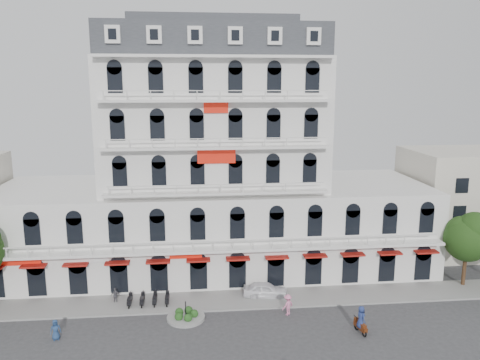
% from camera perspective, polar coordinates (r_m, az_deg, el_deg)
% --- Properties ---
extents(ground, '(120.00, 120.00, 0.00)m').
position_cam_1_polar(ground, '(36.26, -1.68, -20.80)').
color(ground, '#38383A').
rests_on(ground, ground).
extents(sidewalk, '(53.00, 4.00, 0.16)m').
position_cam_1_polar(sidewalk, '(44.08, -2.52, -14.47)').
color(sidewalk, gray).
rests_on(sidewalk, ground).
extents(main_building, '(45.00, 15.00, 25.80)m').
position_cam_1_polar(main_building, '(49.53, -3.20, 0.52)').
color(main_building, silver).
rests_on(main_building, ground).
extents(flank_building_east, '(14.00, 10.00, 12.00)m').
position_cam_1_polar(flank_building_east, '(61.35, 26.02, -2.29)').
color(flank_building_east, beige).
rests_on(flank_building_east, ground).
extents(traffic_island, '(3.20, 3.20, 1.60)m').
position_cam_1_polar(traffic_island, '(41.29, -6.62, -16.16)').
color(traffic_island, gray).
rests_on(traffic_island, ground).
extents(parked_scooter_row, '(4.40, 1.80, 1.10)m').
position_cam_1_polar(parked_scooter_row, '(44.10, -11.06, -14.79)').
color(parked_scooter_row, black).
rests_on(parked_scooter_row, ground).
extents(tree_east_inner, '(4.40, 4.37, 7.57)m').
position_cam_1_polar(tree_east_inner, '(50.26, 26.06, -6.07)').
color(tree_east_inner, '#382314').
rests_on(tree_east_inner, ground).
extents(parked_car, '(4.34, 2.18, 1.42)m').
position_cam_1_polar(parked_car, '(44.67, 3.12, -13.22)').
color(parked_car, white).
rests_on(parked_car, ground).
extents(rider_east, '(0.77, 1.68, 2.31)m').
position_cam_1_polar(rider_east, '(39.76, 14.52, -16.14)').
color(rider_east, '#662D12').
rests_on(rider_east, ground).
extents(pedestrian_left, '(0.93, 0.76, 1.64)m').
position_cam_1_polar(pedestrian_left, '(40.52, -21.57, -16.61)').
color(pedestrian_left, navy).
rests_on(pedestrian_left, ground).
extents(pedestrian_mid, '(0.89, 0.41, 1.50)m').
position_cam_1_polar(pedestrian_mid, '(44.80, -14.94, -13.48)').
color(pedestrian_mid, '#4F4E55').
rests_on(pedestrian_mid, ground).
extents(pedestrian_right, '(1.37, 1.25, 1.84)m').
position_cam_1_polar(pedestrian_right, '(41.61, 5.84, -14.89)').
color(pedestrian_right, pink).
rests_on(pedestrian_right, ground).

